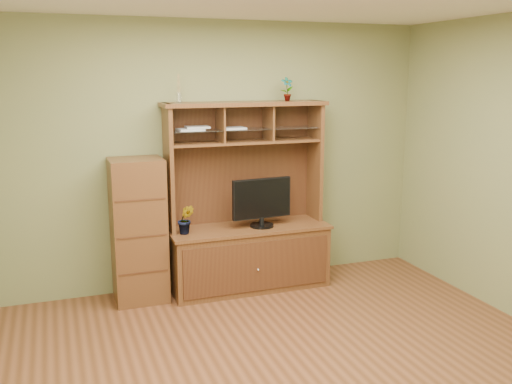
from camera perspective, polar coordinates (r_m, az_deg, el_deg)
name	(u,v)px	position (r m, az deg, el deg)	size (l,w,h in m)	color
room	(297,193)	(4.02, 4.08, -0.10)	(4.54, 4.04, 2.74)	#532D17
media_hutch	(248,238)	(5.87, -0.84, -4.59)	(1.66, 0.61, 1.90)	#492615
monitor	(262,201)	(5.73, 0.59, -0.95)	(0.63, 0.24, 0.50)	black
orchid_plant	(186,219)	(5.54, -7.03, -2.73)	(0.16, 0.13, 0.29)	#326121
top_plant	(287,89)	(5.86, 3.13, 10.25)	(0.13, 0.09, 0.24)	#3B6423
reed_diffuser	(179,92)	(5.53, -7.73, 9.93)	(0.05, 0.05, 0.27)	silver
magazines	(206,128)	(5.61, -4.98, 6.36)	(0.68, 0.20, 0.04)	silver
side_cabinet	(139,230)	(5.60, -11.67, -3.79)	(0.50, 0.45, 1.39)	#492615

